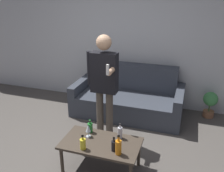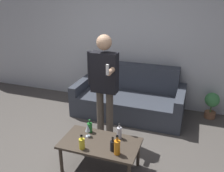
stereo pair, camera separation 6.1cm
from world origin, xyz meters
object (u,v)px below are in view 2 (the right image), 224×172
Objects in this scene: couch at (130,97)px; bottle_orange at (117,147)px; person_standing_front at (104,80)px; coffee_table at (100,145)px.

bottle_orange is at bearing -79.11° from couch.
bottle_orange is at bearing -60.62° from person_standing_front.
coffee_table is at bearing 150.93° from bottle_orange.
coffee_table is 0.34m from bottle_orange.
person_standing_front is at bearing 119.38° from bottle_orange.
bottle_orange is 0.15× the size of person_standing_front.
bottle_orange is (0.35, -1.81, 0.20)m from couch.
coffee_table is 4.01× the size of bottle_orange.
couch is 1.17m from person_standing_front.
coffee_table is at bearing -87.43° from couch.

